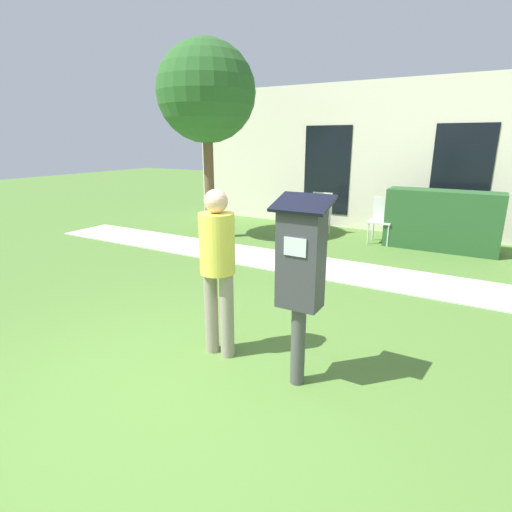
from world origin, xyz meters
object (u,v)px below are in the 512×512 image
parking_meter (300,269)px  person_standing (218,261)px  outdoor_chair_left (320,210)px  outdoor_chair_middle (383,216)px  outdoor_chair_right (459,220)px

parking_meter → person_standing: parking_meter is taller
parking_meter → outdoor_chair_left: parking_meter is taller
person_standing → outdoor_chair_left: size_ratio=1.76×
outdoor_chair_left → outdoor_chair_middle: size_ratio=1.00×
parking_meter → outdoor_chair_right: size_ratio=1.77×
outdoor_chair_middle → parking_meter: bearing=-70.0°
outdoor_chair_left → outdoor_chair_right: (2.68, 0.26, 0.00)m
person_standing → outdoor_chair_left: bearing=113.9°
parking_meter → outdoor_chair_middle: size_ratio=1.77×
parking_meter → person_standing: size_ratio=1.01×
outdoor_chair_right → parking_meter: bearing=-111.8°
parking_meter → outdoor_chair_middle: parking_meter is taller
parking_meter → person_standing: (-0.85, 0.07, -0.09)m
person_standing → outdoor_chair_right: (1.65, 5.52, -0.40)m
outdoor_chair_left → person_standing: bearing=-81.6°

